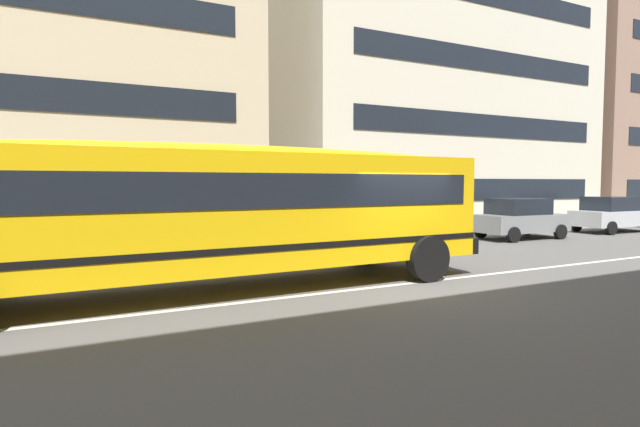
# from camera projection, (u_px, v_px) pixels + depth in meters

# --- Properties ---
(ground_plane) EXTENTS (400.00, 400.00, 0.00)m
(ground_plane) POSITION_uv_depth(u_px,v_px,m) (405.00, 284.00, 11.22)
(ground_plane) COLOR #54514F
(sidewalk_far) EXTENTS (120.00, 3.00, 0.01)m
(sidewalk_far) POSITION_uv_depth(u_px,v_px,m) (272.00, 245.00, 18.31)
(sidewalk_far) COLOR gray
(sidewalk_far) RESTS_ON ground_plane
(lane_centreline) EXTENTS (110.00, 0.16, 0.01)m
(lane_centreline) POSITION_uv_depth(u_px,v_px,m) (405.00, 284.00, 11.22)
(lane_centreline) COLOR silver
(lane_centreline) RESTS_ON ground_plane
(school_bus) EXTENTS (13.76, 3.26, 3.07)m
(school_bus) POSITION_uv_depth(u_px,v_px,m) (209.00, 205.00, 10.33)
(school_bus) COLOR yellow
(school_bus) RESTS_ON ground_plane
(parked_car_silver_past_driveway) EXTENTS (3.95, 1.99, 1.64)m
(parked_car_silver_past_driveway) POSITION_uv_depth(u_px,v_px,m) (612.00, 214.00, 22.94)
(parked_car_silver_past_driveway) COLOR #B7BABF
(parked_car_silver_past_driveway) RESTS_ON ground_plane
(parked_car_grey_by_lamppost) EXTENTS (3.94, 1.95, 1.64)m
(parked_car_grey_by_lamppost) POSITION_uv_depth(u_px,v_px,m) (520.00, 218.00, 20.20)
(parked_car_grey_by_lamppost) COLOR gray
(parked_car_grey_by_lamppost) RESTS_ON ground_plane
(apartment_block_far_left) EXTENTS (16.65, 12.36, 16.50)m
(apartment_block_far_left) POSITION_uv_depth(u_px,v_px,m) (30.00, 41.00, 21.00)
(apartment_block_far_left) COLOR #C6B28E
(apartment_block_far_left) RESTS_ON ground_plane
(apartment_block_far_centre) EXTENTS (18.42, 9.59, 16.50)m
(apartment_block_far_centre) POSITION_uv_depth(u_px,v_px,m) (425.00, 80.00, 28.89)
(apartment_block_far_centre) COLOR beige
(apartment_block_far_centre) RESTS_ON ground_plane
(apartment_block_far_right) EXTENTS (18.51, 10.93, 19.70)m
(apartment_block_far_right) POSITION_uv_depth(u_px,v_px,m) (621.00, 84.00, 38.31)
(apartment_block_far_right) COLOR #93705B
(apartment_block_far_right) RESTS_ON ground_plane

